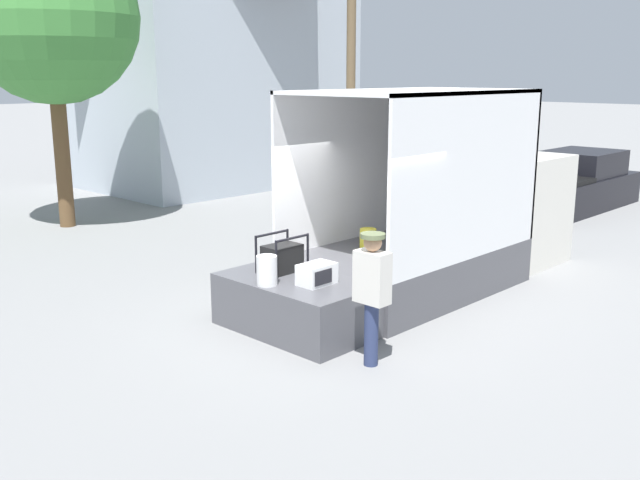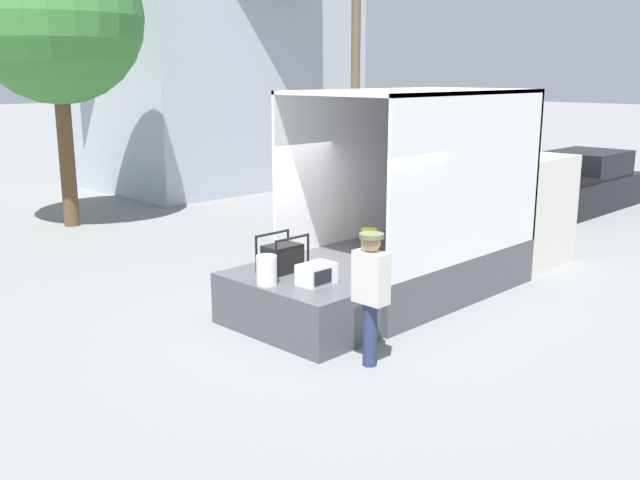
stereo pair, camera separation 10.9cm
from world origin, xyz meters
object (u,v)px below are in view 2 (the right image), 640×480
at_px(worker_person, 371,286).
at_px(street_tree, 55,17).
at_px(microwave, 317,274).
at_px(portable_generator, 283,257).
at_px(box_truck, 459,224).
at_px(utility_pole, 356,45).
at_px(pickup_truck_black, 577,186).
at_px(orange_bucket, 267,270).

height_order(worker_person, street_tree, street_tree).
bearing_deg(microwave, portable_generator, 80.99).
distance_m(box_truck, utility_pole, 10.34).
bearing_deg(worker_person, microwave, 78.49).
distance_m(worker_person, pickup_truck_black, 12.35).
bearing_deg(pickup_truck_black, worker_person, -166.12).
xyz_separation_m(utility_pole, street_tree, (-8.76, 1.30, 0.40)).
bearing_deg(microwave, orange_bucket, 136.67).
height_order(box_truck, utility_pole, utility_pole).
height_order(utility_pole, street_tree, utility_pole).
relative_size(worker_person, street_tree, 0.25).
xyz_separation_m(portable_generator, worker_person, (-0.37, -2.00, 0.07)).
xyz_separation_m(box_truck, worker_person, (-4.27, -1.58, 0.11)).
distance_m(orange_bucket, utility_pole, 13.38).
height_order(portable_generator, street_tree, street_tree).
xyz_separation_m(microwave, orange_bucket, (-0.50, 0.47, 0.06)).
distance_m(box_truck, pickup_truck_black, 7.84).
xyz_separation_m(worker_person, street_tree, (1.37, 10.66, 3.78)).
relative_size(pickup_truck_black, street_tree, 0.72).
distance_m(microwave, portable_generator, 0.82).
bearing_deg(worker_person, street_tree, 82.68).
bearing_deg(utility_pole, worker_person, -137.26).
bearing_deg(utility_pole, portable_generator, -142.97).
bearing_deg(portable_generator, box_truck, -6.12).
distance_m(box_truck, orange_bucket, 4.53).
relative_size(orange_bucket, street_tree, 0.06).
bearing_deg(utility_pole, box_truck, -126.96).
relative_size(microwave, orange_bucket, 1.23).
distance_m(microwave, street_tree, 10.32).
bearing_deg(utility_pole, pickup_truck_black, -73.85).
xyz_separation_m(microwave, portable_generator, (0.13, 0.81, 0.06)).
bearing_deg(street_tree, portable_generator, -96.58).
bearing_deg(orange_bucket, pickup_truck_black, 6.09).
xyz_separation_m(box_truck, orange_bucket, (-4.53, 0.08, 0.03)).
xyz_separation_m(box_truck, street_tree, (-2.90, 9.08, 3.89)).
distance_m(microwave, orange_bucket, 0.69).
xyz_separation_m(box_truck, utility_pole, (5.85, 7.78, 3.48)).
xyz_separation_m(portable_generator, street_tree, (1.00, 8.66, 3.85)).
relative_size(worker_person, pickup_truck_black, 0.35).
relative_size(orange_bucket, utility_pole, 0.05).
relative_size(microwave, pickup_truck_black, 0.10).
bearing_deg(box_truck, street_tree, 107.73).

